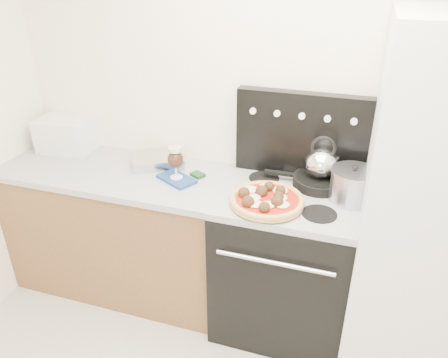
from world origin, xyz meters
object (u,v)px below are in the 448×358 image
at_px(toaster_oven, 67,134).
at_px(pizza_pan, 267,204).
at_px(oven_mitt, 177,179).
at_px(tea_kettle, 322,160).
at_px(pizza, 267,199).
at_px(skillet, 319,181).
at_px(base_cabinet, 123,231).
at_px(fridge, 428,214).
at_px(stove_body, 284,264).
at_px(stock_pot, 352,186).
at_px(beer_glass, 176,162).

relative_size(toaster_oven, pizza_pan, 1.03).
relative_size(oven_mitt, tea_kettle, 1.12).
height_order(oven_mitt, pizza, pizza).
xyz_separation_m(oven_mitt, skillet, (0.82, 0.16, 0.04)).
bearing_deg(pizza, base_cabinet, 170.61).
height_order(fridge, oven_mitt, fridge).
relative_size(stove_body, skillet, 2.90).
height_order(stove_body, toaster_oven, toaster_oven).
bearing_deg(tea_kettle, stove_body, -139.88).
relative_size(oven_mitt, stock_pot, 0.99).
bearing_deg(pizza, oven_mitt, 166.25).
xyz_separation_m(stove_body, beer_glass, (-0.68, 0.00, 0.58)).
bearing_deg(stock_pot, skillet, 147.22).
relative_size(pizza, stock_pot, 1.66).
xyz_separation_m(fridge, stock_pot, (-0.38, 0.07, 0.06)).
bearing_deg(stock_pot, tea_kettle, 147.22).
relative_size(stove_body, stock_pot, 3.76).
bearing_deg(stove_body, skillet, 49.12).
height_order(toaster_oven, tea_kettle, tea_kettle).
bearing_deg(oven_mitt, skillet, 11.19).
bearing_deg(pizza, fridge, 8.33).
height_order(toaster_oven, pizza, toaster_oven).
bearing_deg(skillet, stock_pot, -32.78).
bearing_deg(toaster_oven, fridge, -10.15).
distance_m(stove_body, pizza_pan, 0.51).
relative_size(fridge, tea_kettle, 9.18).
bearing_deg(skillet, tea_kettle, 180.00).
relative_size(stove_body, toaster_oven, 2.50).
bearing_deg(oven_mitt, pizza, -13.75).
distance_m(beer_glass, pizza_pan, 0.60).
xyz_separation_m(stove_body, tea_kettle, (0.14, 0.16, 0.64)).
xyz_separation_m(pizza_pan, pizza, (0.00, 0.00, 0.03)).
relative_size(pizza_pan, tea_kettle, 1.65).
distance_m(pizza, stock_pot, 0.46).
height_order(beer_glass, pizza, beer_glass).
relative_size(beer_glass, stock_pot, 0.85).
bearing_deg(tea_kettle, beer_glass, -177.81).
bearing_deg(oven_mitt, pizza_pan, -13.75).
bearing_deg(base_cabinet, stock_pot, 0.80).
height_order(skillet, stock_pot, stock_pot).
relative_size(stove_body, pizza, 2.27).
xyz_separation_m(oven_mitt, pizza, (0.58, -0.14, 0.05)).
xyz_separation_m(base_cabinet, oven_mitt, (0.43, -0.02, 0.48)).
xyz_separation_m(stove_body, skillet, (0.14, 0.16, 0.51)).
bearing_deg(base_cabinet, pizza_pan, -9.39).
bearing_deg(beer_glass, pizza_pan, -13.75).
xyz_separation_m(base_cabinet, fridge, (1.80, -0.05, 0.52)).
bearing_deg(base_cabinet, skillet, 6.27).
distance_m(stove_body, skillet, 0.55).
distance_m(oven_mitt, stock_pot, 1.00).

